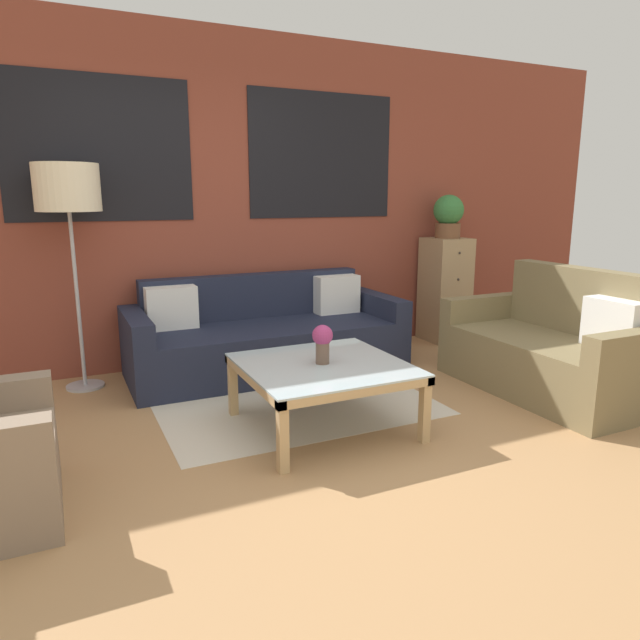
% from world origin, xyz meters
% --- Properties ---
extents(ground_plane, '(16.00, 16.00, 0.00)m').
position_xyz_m(ground_plane, '(0.00, 0.00, 0.00)').
color(ground_plane, '#AD7F51').
extents(wall_back_brick, '(8.40, 0.09, 2.80)m').
position_xyz_m(wall_back_brick, '(0.00, 2.44, 1.41)').
color(wall_back_brick, brown).
rests_on(wall_back_brick, ground_plane).
extents(rug, '(1.89, 1.57, 0.00)m').
position_xyz_m(rug, '(0.12, 1.21, 0.00)').
color(rug, beige).
rests_on(rug, ground_plane).
extents(couch_dark, '(2.26, 0.88, 0.78)m').
position_xyz_m(couch_dark, '(0.22, 1.95, 0.28)').
color(couch_dark, '#1E2338').
rests_on(couch_dark, ground_plane).
extents(settee_vintage, '(0.80, 1.54, 0.92)m').
position_xyz_m(settee_vintage, '(1.97, 0.52, 0.31)').
color(settee_vintage, olive).
rests_on(settee_vintage, ground_plane).
extents(coffee_table, '(0.98, 0.98, 0.42)m').
position_xyz_m(coffee_table, '(0.12, 0.63, 0.37)').
color(coffee_table, silver).
rests_on(coffee_table, ground_plane).
extents(floor_lamp, '(0.45, 0.45, 1.68)m').
position_xyz_m(floor_lamp, '(-1.21, 2.11, 1.46)').
color(floor_lamp, '#B2B2B7').
rests_on(floor_lamp, ground_plane).
extents(drawer_cabinet, '(0.40, 0.41, 1.03)m').
position_xyz_m(drawer_cabinet, '(2.21, 2.16, 0.52)').
color(drawer_cabinet, tan).
rests_on(drawer_cabinet, ground_plane).
extents(potted_plant, '(0.30, 0.30, 0.42)m').
position_xyz_m(potted_plant, '(2.21, 2.16, 1.26)').
color(potted_plant, brown).
rests_on(potted_plant, drawer_cabinet).
extents(flower_vase, '(0.13, 0.13, 0.25)m').
position_xyz_m(flower_vase, '(0.11, 0.63, 0.57)').
color(flower_vase, brown).
rests_on(flower_vase, coffee_table).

